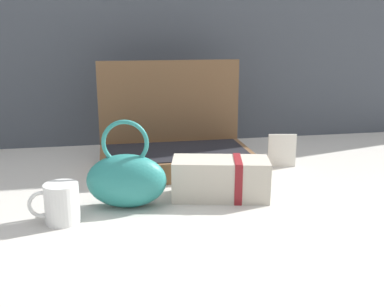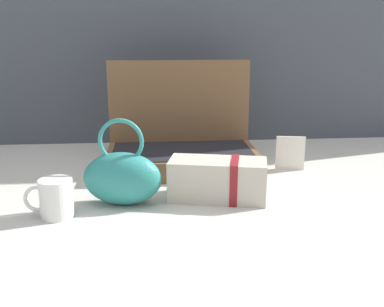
# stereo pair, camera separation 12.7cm
# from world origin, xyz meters

# --- Properties ---
(ground_plane) EXTENTS (6.00, 6.00, 0.00)m
(ground_plane) POSITION_xyz_m (0.00, 0.00, 0.00)
(ground_plane) COLOR beige
(open_suitcase) EXTENTS (0.49, 0.30, 0.34)m
(open_suitcase) POSITION_xyz_m (-0.03, 0.21, 0.08)
(open_suitcase) COLOR brown
(open_suitcase) RESTS_ON ground_plane
(teal_pouch_handbag) EXTENTS (0.22, 0.13, 0.23)m
(teal_pouch_handbag) POSITION_xyz_m (-0.21, -0.13, 0.08)
(teal_pouch_handbag) COLOR teal
(teal_pouch_handbag) RESTS_ON ground_plane
(cream_toiletry_bag) EXTENTS (0.27, 0.16, 0.11)m
(cream_toiletry_bag) POSITION_xyz_m (0.05, -0.11, 0.05)
(cream_toiletry_bag) COLOR beige
(cream_toiletry_bag) RESTS_ON ground_plane
(coffee_mug) EXTENTS (0.12, 0.08, 0.10)m
(coffee_mug) POSITION_xyz_m (-0.36, -0.19, 0.05)
(coffee_mug) COLOR white
(coffee_mug) RESTS_ON ground_plane
(info_card_left) EXTENTS (0.09, 0.02, 0.11)m
(info_card_left) POSITION_xyz_m (0.32, 0.14, 0.06)
(info_card_left) COLOR white
(info_card_left) RESTS_ON ground_plane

